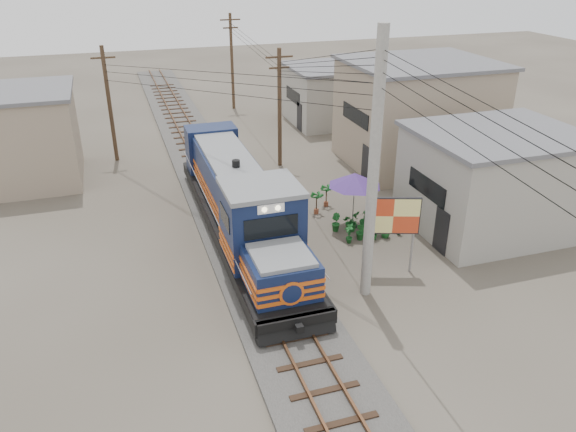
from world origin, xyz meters
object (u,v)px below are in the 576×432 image
object	(u,v)px
vendor	(374,198)
billboard	(393,218)
locomotive	(240,204)
market_umbrella	(355,180)

from	to	relation	value
vendor	billboard	bearing A→B (deg)	38.63
locomotive	billboard	size ratio (longest dim) A/B	4.80
market_umbrella	vendor	distance (m)	2.47
billboard	market_umbrella	bearing A→B (deg)	105.43
billboard	locomotive	bearing A→B (deg)	156.19
locomotive	vendor	bearing A→B (deg)	4.90
locomotive	vendor	world-z (taller)	locomotive
billboard	vendor	distance (m)	5.82
market_umbrella	vendor	xyz separation A→B (m)	(1.58, 1.03, -1.60)
market_umbrella	vendor	size ratio (longest dim) A/B	1.67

